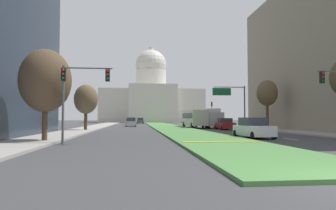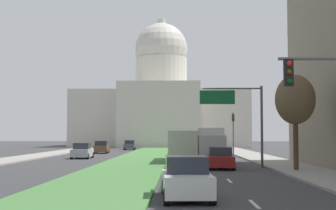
% 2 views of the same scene
% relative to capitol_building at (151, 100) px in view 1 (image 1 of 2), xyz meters
% --- Properties ---
extents(ground_plane, '(260.00, 260.00, 0.00)m').
position_rel_capitol_building_xyz_m(ground_plane, '(0.00, -52.73, -8.53)').
color(ground_plane, '#3D3D3F').
extents(grass_median, '(5.81, 96.43, 0.14)m').
position_rel_capitol_building_xyz_m(grass_median, '(0.00, -58.08, -8.46)').
color(grass_median, '#4C8442').
rests_on(grass_median, ground_plane).
extents(median_curb_nose, '(5.23, 0.50, 0.04)m').
position_rel_capitol_building_xyz_m(median_curb_nose, '(0.00, -94.35, -8.37)').
color(median_curb_nose, gold).
rests_on(median_curb_nose, grass_median).
extents(lane_dashes_right, '(0.16, 64.11, 0.01)m').
position_rel_capitol_building_xyz_m(lane_dashes_right, '(6.90, -59.24, -8.52)').
color(lane_dashes_right, silver).
rests_on(lane_dashes_right, ground_plane).
extents(sidewalk_left, '(4.00, 96.43, 0.15)m').
position_rel_capitol_building_xyz_m(sidewalk_left, '(-12.90, -63.44, -8.45)').
color(sidewalk_left, '#9E9991').
rests_on(sidewalk_left, ground_plane).
extents(sidewalk_right, '(4.00, 96.43, 0.15)m').
position_rel_capitol_building_xyz_m(sidewalk_right, '(12.90, -63.44, -8.45)').
color(sidewalk_right, '#9E9991').
rests_on(sidewalk_right, ground_plane).
extents(capitol_building, '(36.89, 28.40, 28.63)m').
position_rel_capitol_building_xyz_m(capitol_building, '(0.00, 0.00, 0.00)').
color(capitol_building, beige).
rests_on(capitol_building, ground_plane).
extents(traffic_light_near_left, '(3.34, 0.35, 5.20)m').
position_rel_capitol_building_xyz_m(traffic_light_near_left, '(-9.56, -93.31, -4.73)').
color(traffic_light_near_left, '#515456').
rests_on(traffic_light_near_left, ground_plane).
extents(traffic_light_far_right, '(0.28, 0.35, 5.20)m').
position_rel_capitol_building_xyz_m(traffic_light_far_right, '(10.40, -51.19, -5.21)').
color(traffic_light_far_right, '#515456').
rests_on(traffic_light_far_right, ground_plane).
extents(overhead_guide_sign, '(5.02, 0.20, 6.50)m').
position_rel_capitol_building_xyz_m(overhead_guide_sign, '(8.81, -70.13, -3.91)').
color(overhead_guide_sign, '#515456').
rests_on(overhead_guide_sign, ground_plane).
extents(street_tree_left_near, '(3.58, 3.58, 6.61)m').
position_rel_capitol_building_xyz_m(street_tree_left_near, '(-12.01, -91.70, -4.18)').
color(street_tree_left_near, '#4C3823').
rests_on(street_tree_left_near, ground_plane).
extents(street_tree_left_mid, '(3.09, 3.09, 6.10)m').
position_rel_capitol_building_xyz_m(street_tree_left_mid, '(-12.19, -73.33, -4.40)').
color(street_tree_left_mid, '#4C3823').
rests_on(street_tree_left_mid, ground_plane).
extents(street_tree_right_mid, '(2.84, 2.84, 6.91)m').
position_rel_capitol_building_xyz_m(street_tree_right_mid, '(12.32, -74.13, -3.45)').
color(street_tree_right_mid, '#4C3823').
rests_on(street_tree_right_mid, ground_plane).
extents(sedan_lead_stopped, '(2.19, 4.66, 1.75)m').
position_rel_capitol_building_xyz_m(sedan_lead_stopped, '(4.34, -88.90, -7.71)').
color(sedan_lead_stopped, silver).
rests_on(sedan_lead_stopped, ground_plane).
extents(sedan_midblock, '(2.11, 4.54, 1.66)m').
position_rel_capitol_building_xyz_m(sedan_midblock, '(7.21, -71.29, -7.75)').
color(sedan_midblock, maroon).
rests_on(sedan_midblock, ground_plane).
extents(sedan_distant, '(2.04, 4.20, 1.69)m').
position_rel_capitol_building_xyz_m(sedan_distant, '(-6.59, -55.47, -7.73)').
color(sedan_distant, '#BCBCC1').
rests_on(sedan_distant, ground_plane).
extents(sedan_far_horizon, '(2.10, 4.23, 1.73)m').
position_rel_capitol_building_xyz_m(sedan_far_horizon, '(-6.80, -40.92, -7.72)').
color(sedan_far_horizon, brown).
rests_on(sedan_far_horizon, ground_plane).
extents(sedan_very_far, '(1.99, 4.32, 1.63)m').
position_rel_capitol_building_xyz_m(sedan_very_far, '(-4.41, -25.44, -7.76)').
color(sedan_very_far, '#4C5156').
rests_on(sedan_very_far, ground_plane).
extents(box_truck_delivery, '(2.40, 6.40, 3.20)m').
position_rel_capitol_building_xyz_m(box_truck_delivery, '(6.81, -65.12, -6.85)').
color(box_truck_delivery, '#BCBCC1').
rests_on(box_truck_delivery, ground_plane).
extents(city_bus, '(2.62, 11.00, 2.95)m').
position_rel_capitol_building_xyz_m(city_bus, '(4.35, -62.58, -6.76)').
color(city_bus, beige).
rests_on(city_bus, ground_plane).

